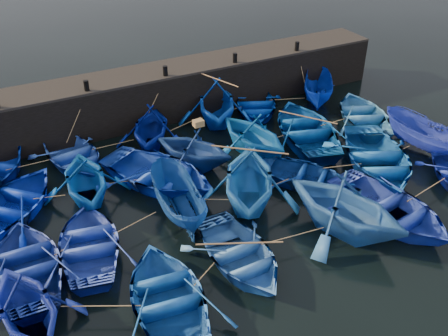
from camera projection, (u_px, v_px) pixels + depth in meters
name	position (u px, v px, depth m)	size (l,w,h in m)	color
ground	(262.00, 222.00, 19.49)	(120.00, 120.00, 0.00)	black
quay_wall	(161.00, 94.00, 26.64)	(26.00, 2.50, 2.50)	black
quay_top	(159.00, 71.00, 25.93)	(26.00, 2.50, 0.12)	black
bollard_1	(86.00, 86.00, 23.54)	(0.24, 0.24, 0.50)	black
bollard_2	(165.00, 71.00, 25.09)	(0.24, 0.24, 0.50)	black
bollard_3	(235.00, 58.00, 26.65)	(0.24, 0.24, 0.50)	black
bollard_4	(297.00, 46.00, 28.20)	(0.24, 0.24, 0.50)	black
boat_1	(73.00, 156.00, 22.79)	(3.28, 4.58, 0.95)	blue
boat_2	(151.00, 127.00, 23.96)	(3.43, 3.98, 2.09)	#001176
boat_3	(216.00, 102.00, 25.87)	(4.04, 4.69, 2.47)	#063DBB
boat_4	(256.00, 105.00, 27.30)	(3.27, 4.57, 0.95)	#002D95
boat_5	(319.00, 90.00, 28.06)	(1.62, 4.30, 1.66)	#032496
boat_6	(10.00, 205.00, 19.52)	(3.76, 5.25, 1.09)	#021F91
boat_7	(85.00, 178.00, 20.14)	(3.54, 4.11, 2.16)	#064897
boat_8	(159.00, 174.00, 21.35)	(3.97, 5.55, 1.15)	#133ABF
boat_9	(193.00, 147.00, 22.36)	(3.32, 3.85, 2.03)	navy
boat_10	(253.00, 133.00, 23.24)	(3.67, 4.25, 2.24)	#0955A4
boat_11	(306.00, 129.00, 24.72)	(4.13, 5.78, 1.20)	navy
boat_12	(363.00, 114.00, 26.23)	(3.56, 4.98, 1.03)	#3177CB
boat_13	(27.00, 265.00, 16.80)	(3.50, 4.89, 1.01)	navy
boat_14	(90.00, 243.00, 17.76)	(3.29, 4.59, 0.95)	#2540BD
boat_15	(177.00, 200.00, 19.36)	(1.60, 4.24, 1.64)	navy
boat_16	(249.00, 178.00, 19.77)	(4.22, 4.90, 2.58)	blue
boat_17	(306.00, 176.00, 21.47)	(3.02, 4.23, 0.88)	navy
boat_18	(377.00, 158.00, 22.39)	(4.11, 5.75, 1.19)	#0F509F
boat_19	(425.00, 136.00, 23.57)	(1.64, 4.35, 1.68)	#2032A0
boat_20	(25.00, 306.00, 14.61)	(3.35, 3.88, 2.04)	navy
boat_21	(168.00, 296.00, 15.61)	(3.51, 4.91, 1.02)	#114994
boat_22	(239.00, 254.00, 17.28)	(3.24, 4.53, 0.94)	blue
boat_23	(346.00, 205.00, 18.32)	(4.21, 4.89, 2.57)	#255CA4
boat_24	(390.00, 208.00, 19.36)	(3.83, 5.35, 1.11)	#223CB8
wooden_crate	(198.00, 123.00, 21.85)	(0.45, 0.35, 0.28)	olive
mooring_ropes	(208.00, 147.00, 22.70)	(18.02, 11.94, 2.10)	tan
loose_oars	(254.00, 138.00, 21.41)	(9.55, 12.01, 1.70)	#99724C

